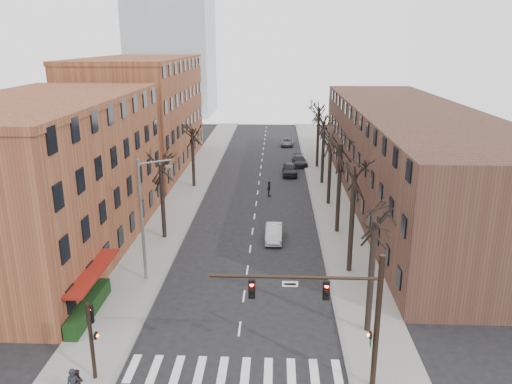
# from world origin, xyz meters

# --- Properties ---
(ground) EXTENTS (160.00, 160.00, 0.00)m
(ground) POSITION_xyz_m (0.00, 0.00, 0.00)
(ground) COLOR black
(ground) RESTS_ON ground
(sidewalk_left) EXTENTS (4.00, 90.00, 0.15)m
(sidewalk_left) POSITION_xyz_m (-8.00, 35.00, 0.07)
(sidewalk_left) COLOR gray
(sidewalk_left) RESTS_ON ground
(sidewalk_right) EXTENTS (4.00, 90.00, 0.15)m
(sidewalk_right) POSITION_xyz_m (8.00, 35.00, 0.07)
(sidewalk_right) COLOR gray
(sidewalk_right) RESTS_ON ground
(building_left_near) EXTENTS (12.00, 26.00, 12.00)m
(building_left_near) POSITION_xyz_m (-16.00, 15.00, 6.00)
(building_left_near) COLOR brown
(building_left_near) RESTS_ON ground
(building_left_far) EXTENTS (12.00, 28.00, 14.00)m
(building_left_far) POSITION_xyz_m (-16.00, 44.00, 7.00)
(building_left_far) COLOR brown
(building_left_far) RESTS_ON ground
(building_right) EXTENTS (12.00, 50.00, 10.00)m
(building_right) POSITION_xyz_m (16.00, 30.00, 5.00)
(building_right) COLOR #4B3023
(building_right) RESTS_ON ground
(awning_left) EXTENTS (1.20, 7.00, 0.15)m
(awning_left) POSITION_xyz_m (-9.40, 6.00, 0.00)
(awning_left) COLOR maroon
(awning_left) RESTS_ON ground
(hedge) EXTENTS (0.80, 6.00, 1.00)m
(hedge) POSITION_xyz_m (-9.50, 5.00, 0.65)
(hedge) COLOR black
(hedge) RESTS_ON sidewalk_left
(tree_right_a) EXTENTS (5.20, 5.20, 10.00)m
(tree_right_a) POSITION_xyz_m (7.60, 4.00, 0.00)
(tree_right_a) COLOR black
(tree_right_a) RESTS_ON ground
(tree_right_b) EXTENTS (5.20, 5.20, 10.80)m
(tree_right_b) POSITION_xyz_m (7.60, 12.00, 0.00)
(tree_right_b) COLOR black
(tree_right_b) RESTS_ON ground
(tree_right_c) EXTENTS (5.20, 5.20, 11.60)m
(tree_right_c) POSITION_xyz_m (7.60, 20.00, 0.00)
(tree_right_c) COLOR black
(tree_right_c) RESTS_ON ground
(tree_right_d) EXTENTS (5.20, 5.20, 10.00)m
(tree_right_d) POSITION_xyz_m (7.60, 28.00, 0.00)
(tree_right_d) COLOR black
(tree_right_d) RESTS_ON ground
(tree_right_e) EXTENTS (5.20, 5.20, 10.80)m
(tree_right_e) POSITION_xyz_m (7.60, 36.00, 0.00)
(tree_right_e) COLOR black
(tree_right_e) RESTS_ON ground
(tree_right_f) EXTENTS (5.20, 5.20, 11.60)m
(tree_right_f) POSITION_xyz_m (7.60, 44.00, 0.00)
(tree_right_f) COLOR black
(tree_right_f) RESTS_ON ground
(tree_left_a) EXTENTS (5.20, 5.20, 9.50)m
(tree_left_a) POSITION_xyz_m (-7.60, 18.00, 0.00)
(tree_left_a) COLOR black
(tree_left_a) RESTS_ON ground
(tree_left_b) EXTENTS (5.20, 5.20, 9.50)m
(tree_left_b) POSITION_xyz_m (-7.60, 34.00, 0.00)
(tree_left_b) COLOR black
(tree_left_b) RESTS_ON ground
(signal_mast_arm) EXTENTS (8.14, 0.30, 7.20)m
(signal_mast_arm) POSITION_xyz_m (5.45, -1.00, 4.40)
(signal_mast_arm) COLOR black
(signal_mast_arm) RESTS_ON ground
(signal_pole_left) EXTENTS (0.47, 0.44, 4.40)m
(signal_pole_left) POSITION_xyz_m (-6.99, -0.95, 2.61)
(signal_pole_left) COLOR black
(signal_pole_left) RESTS_ON ground
(streetlight) EXTENTS (2.45, 0.22, 9.03)m
(streetlight) POSITION_xyz_m (-7.03, 10.00, 5.01)
(streetlight) COLOR slate
(streetlight) RESTS_ON ground
(silver_sedan) EXTENTS (1.45, 4.04, 1.33)m
(silver_sedan) POSITION_xyz_m (1.94, 18.02, 0.66)
(silver_sedan) COLOR #AAADB1
(silver_sedan) RESTS_ON ground
(parked_car_near) EXTENTS (1.85, 4.58, 1.56)m
(parked_car_near) POSITION_xyz_m (3.80, 39.88, 0.78)
(parked_car_near) COLOR black
(parked_car_near) RESTS_ON ground
(parked_car_mid) EXTENTS (2.17, 4.60, 1.30)m
(parked_car_mid) POSITION_xyz_m (5.30, 45.11, 0.65)
(parked_car_mid) COLOR black
(parked_car_mid) RESTS_ON ground
(parked_car_far) EXTENTS (2.23, 4.37, 1.18)m
(parked_car_far) POSITION_xyz_m (3.84, 58.65, 0.59)
(parked_car_far) COLOR #5A5D61
(parked_car_far) RESTS_ON ground
(pedestrian_b) EXTENTS (0.73, 0.58, 1.50)m
(pedestrian_b) POSITION_xyz_m (-7.32, -2.44, 0.90)
(pedestrian_b) COLOR black
(pedestrian_b) RESTS_ON sidewalk_left
(pedestrian_crossing) EXTENTS (0.53, 1.06, 1.75)m
(pedestrian_crossing) POSITION_xyz_m (1.30, 30.65, 0.87)
(pedestrian_crossing) COLOR black
(pedestrian_crossing) RESTS_ON ground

